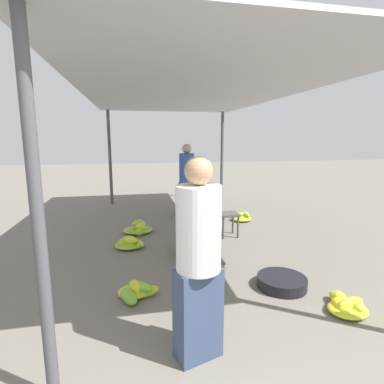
{
  "coord_description": "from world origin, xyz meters",
  "views": [
    {
      "loc": [
        -0.96,
        -1.59,
        1.74
      ],
      "look_at": [
        0.0,
        3.2,
        0.86
      ],
      "focal_mm": 28.0,
      "sensor_mm": 36.0,
      "label": 1
    }
  ],
  "objects_px": {
    "banana_pile_left_0": "(129,243)",
    "banana_pile_right_0": "(346,305)",
    "banana_pile_right_1": "(241,217)",
    "shopper_walking_mid": "(187,178)",
    "banana_pile_left_1": "(139,228)",
    "vendor_foreground": "(198,258)",
    "basin_black": "(282,282)",
    "crate_near": "(193,247)",
    "stool": "(228,218)",
    "banana_pile_left_2": "(136,291)",
    "crate_mid": "(204,264)"
  },
  "relations": [
    {
      "from": "banana_pile_left_0",
      "to": "banana_pile_right_0",
      "type": "xyz_separation_m",
      "value": [
        2.18,
        -2.29,
        -0.0
      ]
    },
    {
      "from": "banana_pile_left_0",
      "to": "banana_pile_right_1",
      "type": "relative_size",
      "value": 1.08
    },
    {
      "from": "shopper_walking_mid",
      "to": "banana_pile_right_0",
      "type": "bearing_deg",
      "value": -78.35
    },
    {
      "from": "banana_pile_left_1",
      "to": "vendor_foreground",
      "type": "bearing_deg",
      "value": -83.24
    },
    {
      "from": "vendor_foreground",
      "to": "banana_pile_right_0",
      "type": "xyz_separation_m",
      "value": [
        1.61,
        0.32,
        -0.77
      ]
    },
    {
      "from": "vendor_foreground",
      "to": "basin_black",
      "type": "xyz_separation_m",
      "value": [
        1.22,
        0.92,
        -0.77
      ]
    },
    {
      "from": "banana_pile_right_0",
      "to": "crate_near",
      "type": "height_order",
      "value": "crate_near"
    },
    {
      "from": "stool",
      "to": "basin_black",
      "type": "relative_size",
      "value": 0.74
    },
    {
      "from": "basin_black",
      "to": "banana_pile_left_2",
      "type": "distance_m",
      "value": 1.7
    },
    {
      "from": "vendor_foreground",
      "to": "banana_pile_left_2",
      "type": "height_order",
      "value": "vendor_foreground"
    },
    {
      "from": "vendor_foreground",
      "to": "basin_black",
      "type": "bearing_deg",
      "value": 37.03
    },
    {
      "from": "vendor_foreground",
      "to": "banana_pile_right_1",
      "type": "height_order",
      "value": "vendor_foreground"
    },
    {
      "from": "vendor_foreground",
      "to": "banana_pile_right_0",
      "type": "relative_size",
      "value": 3.26
    },
    {
      "from": "basin_black",
      "to": "banana_pile_right_1",
      "type": "bearing_deg",
      "value": 78.95
    },
    {
      "from": "crate_near",
      "to": "shopper_walking_mid",
      "type": "relative_size",
      "value": 0.26
    },
    {
      "from": "crate_near",
      "to": "crate_mid",
      "type": "relative_size",
      "value": 0.94
    },
    {
      "from": "banana_pile_left_1",
      "to": "crate_mid",
      "type": "bearing_deg",
      "value": -65.98
    },
    {
      "from": "vendor_foreground",
      "to": "crate_near",
      "type": "height_order",
      "value": "vendor_foreground"
    },
    {
      "from": "crate_near",
      "to": "crate_mid",
      "type": "height_order",
      "value": "crate_near"
    },
    {
      "from": "basin_black",
      "to": "crate_near",
      "type": "xyz_separation_m",
      "value": [
        -0.82,
        1.24,
        0.04
      ]
    },
    {
      "from": "stool",
      "to": "crate_mid",
      "type": "distance_m",
      "value": 1.56
    },
    {
      "from": "stool",
      "to": "banana_pile_right_1",
      "type": "xyz_separation_m",
      "value": [
        0.59,
        0.9,
        -0.27
      ]
    },
    {
      "from": "banana_pile_right_1",
      "to": "banana_pile_right_0",
      "type": "bearing_deg",
      "value": -92.69
    },
    {
      "from": "basin_black",
      "to": "crate_near",
      "type": "bearing_deg",
      "value": 123.41
    },
    {
      "from": "stool",
      "to": "shopper_walking_mid",
      "type": "distance_m",
      "value": 1.83
    },
    {
      "from": "stool",
      "to": "shopper_walking_mid",
      "type": "relative_size",
      "value": 0.26
    },
    {
      "from": "vendor_foreground",
      "to": "crate_mid",
      "type": "relative_size",
      "value": 3.55
    },
    {
      "from": "banana_pile_left_1",
      "to": "banana_pile_right_0",
      "type": "relative_size",
      "value": 1.15
    },
    {
      "from": "banana_pile_left_1",
      "to": "banana_pile_left_2",
      "type": "height_order",
      "value": "banana_pile_left_1"
    },
    {
      "from": "vendor_foreground",
      "to": "basin_black",
      "type": "distance_m",
      "value": 1.71
    },
    {
      "from": "banana_pile_left_0",
      "to": "banana_pile_right_0",
      "type": "relative_size",
      "value": 1.02
    },
    {
      "from": "banana_pile_right_1",
      "to": "crate_near",
      "type": "height_order",
      "value": "crate_near"
    },
    {
      "from": "vendor_foreground",
      "to": "banana_pile_left_1",
      "type": "xyz_separation_m",
      "value": [
        -0.4,
        3.34,
        -0.74
      ]
    },
    {
      "from": "banana_pile_right_0",
      "to": "crate_near",
      "type": "distance_m",
      "value": 2.2
    },
    {
      "from": "crate_mid",
      "to": "banana_pile_left_0",
      "type": "bearing_deg",
      "value": 132.19
    },
    {
      "from": "basin_black",
      "to": "banana_pile_left_0",
      "type": "relative_size",
      "value": 1.15
    },
    {
      "from": "vendor_foreground",
      "to": "banana_pile_right_1",
      "type": "distance_m",
      "value": 4.22
    },
    {
      "from": "vendor_foreground",
      "to": "shopper_walking_mid",
      "type": "distance_m",
      "value": 4.61
    },
    {
      "from": "banana_pile_right_0",
      "to": "shopper_walking_mid",
      "type": "relative_size",
      "value": 0.31
    },
    {
      "from": "stool",
      "to": "basin_black",
      "type": "height_order",
      "value": "stool"
    },
    {
      "from": "banana_pile_left_1",
      "to": "banana_pile_right_0",
      "type": "xyz_separation_m",
      "value": [
        2.01,
        -3.03,
        -0.02
      ]
    },
    {
      "from": "vendor_foreground",
      "to": "banana_pile_left_1",
      "type": "distance_m",
      "value": 3.45
    },
    {
      "from": "banana_pile_left_0",
      "to": "banana_pile_left_2",
      "type": "height_order",
      "value": "banana_pile_left_0"
    },
    {
      "from": "banana_pile_left_1",
      "to": "banana_pile_left_2",
      "type": "relative_size",
      "value": 1.16
    },
    {
      "from": "vendor_foreground",
      "to": "crate_mid",
      "type": "bearing_deg",
      "value": 74.78
    },
    {
      "from": "banana_pile_left_2",
      "to": "basin_black",
      "type": "bearing_deg",
      "value": -3.48
    },
    {
      "from": "basin_black",
      "to": "crate_mid",
      "type": "height_order",
      "value": "crate_mid"
    },
    {
      "from": "banana_pile_left_2",
      "to": "banana_pile_right_1",
      "type": "relative_size",
      "value": 1.05
    },
    {
      "from": "basin_black",
      "to": "crate_mid",
      "type": "bearing_deg",
      "value": 143.2
    },
    {
      "from": "vendor_foreground",
      "to": "crate_mid",
      "type": "height_order",
      "value": "vendor_foreground"
    }
  ]
}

